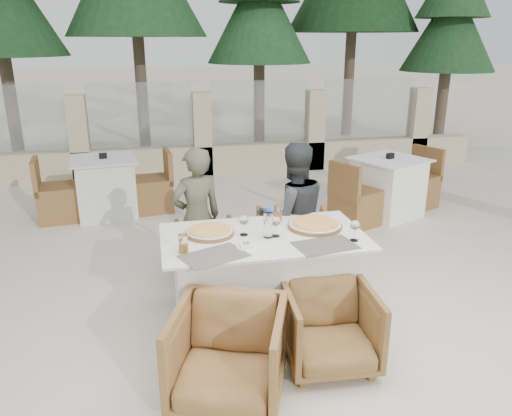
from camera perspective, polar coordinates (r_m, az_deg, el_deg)
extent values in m
plane|color=beige|center=(4.36, 0.82, -12.12)|extent=(80.00, 80.00, 0.00)
cube|color=beige|center=(17.81, -9.17, 11.34)|extent=(30.00, 16.00, 0.01)
cone|color=#214D26|center=(11.10, 0.37, 20.13)|extent=(2.20, 2.20, 5.00)
cone|color=#1E4420|center=(11.95, 21.23, 17.64)|extent=(1.98, 1.98, 4.50)
cube|color=#625E54|center=(3.58, -4.82, -5.48)|extent=(0.53, 0.45, 0.00)
cube|color=#58524B|center=(3.78, 7.92, -4.24)|extent=(0.49, 0.37, 0.00)
cylinder|color=orange|center=(3.95, -5.29, -2.71)|extent=(0.41, 0.41, 0.05)
cylinder|color=#CC5A1B|center=(4.11, 6.74, -1.84)|extent=(0.57, 0.57, 0.06)
cylinder|color=#BFE1FC|center=(3.85, 1.39, -1.67)|extent=(0.09, 0.09, 0.24)
cylinder|color=orange|center=(3.63, -8.30, -4.07)|extent=(0.08, 0.08, 0.14)
cylinder|color=orange|center=(4.22, 2.50, -0.58)|extent=(0.08, 0.08, 0.14)
imported|color=brown|center=(4.95, -5.58, -4.76)|extent=(0.59, 0.61, 0.54)
imported|color=#9B6238|center=(4.88, 4.31, -4.30)|extent=(0.81, 0.83, 0.66)
imported|color=olive|center=(3.32, -3.20, -16.38)|extent=(0.89, 0.91, 0.65)
imported|color=brown|center=(3.68, 8.43, -13.34)|extent=(0.67, 0.68, 0.59)
imported|color=#4E4F3A|center=(4.62, -6.78, -1.19)|extent=(0.56, 0.45, 1.34)
imported|color=#333537|center=(4.59, 4.25, -0.96)|extent=(0.70, 0.57, 1.38)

